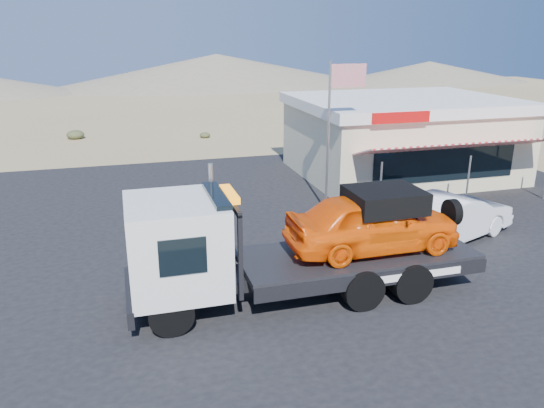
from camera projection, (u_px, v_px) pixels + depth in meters
The scene contains 7 objects.
ground at pixel (238, 269), 16.52m from camera, with size 120.00×120.00×0.00m, color #8E7851.
asphalt_lot at pixel (273, 229), 19.78m from camera, with size 32.00×24.00×0.02m, color black.
tow_truck at pixel (297, 238), 14.32m from camera, with size 9.53×2.83×3.19m.
white_sedan at pixel (452, 217), 18.62m from camera, with size 1.76×5.04×1.66m, color silver.
jerky_store at pixel (401, 136), 26.86m from camera, with size 10.40×9.97×3.90m.
flagpole at pixel (334, 119), 20.76m from camera, with size 1.55×0.10×6.00m.
distant_hills at pixel (59, 76), 63.76m from camera, with size 126.00×48.00×4.20m.
Camera 1 is at (-3.15, -14.79, 7.04)m, focal length 35.00 mm.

